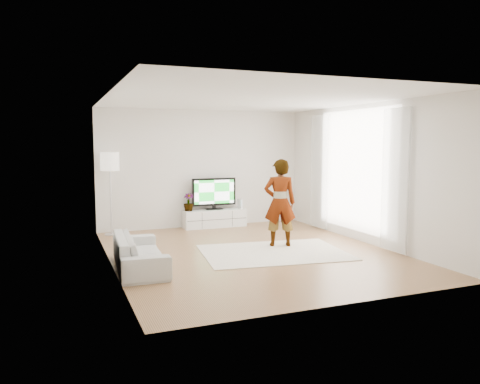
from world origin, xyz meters
name	(u,v)px	position (x,y,z in m)	size (l,w,h in m)	color
floor	(251,253)	(0.00, 0.00, 0.00)	(6.00, 6.00, 0.00)	#AD774E
ceiling	(252,99)	(0.00, 0.00, 2.80)	(6.00, 6.00, 0.00)	white
wall_left	(110,181)	(-2.50, 0.00, 1.40)	(0.02, 6.00, 2.80)	silver
wall_right	(366,174)	(2.50, 0.00, 1.40)	(0.02, 6.00, 2.80)	silver
wall_back	(203,169)	(0.00, 3.00, 1.40)	(5.00, 0.02, 2.80)	silver
wall_front	(347,194)	(0.00, -3.00, 1.40)	(5.00, 0.02, 2.80)	silver
window	(356,170)	(2.48, 0.30, 1.45)	(0.01, 2.60, 2.50)	white
curtain_near	(395,180)	(2.40, -1.00, 1.35)	(0.04, 0.70, 2.60)	white
curtain_far	(319,172)	(2.40, 1.60, 1.35)	(0.04, 0.70, 2.60)	white
media_console	(215,218)	(0.22, 2.76, 0.21)	(1.51, 0.43, 0.43)	white
television	(214,192)	(0.22, 2.79, 0.83)	(1.08, 0.21, 0.76)	black
game_console	(240,204)	(0.88, 2.76, 0.54)	(0.09, 0.17, 0.23)	white
potted_plant	(188,202)	(-0.43, 2.77, 0.63)	(0.23, 0.23, 0.42)	#3F7238
rug	(274,252)	(0.38, -0.16, 0.01)	(2.60, 1.88, 0.01)	#EEE2CB
player	(280,203)	(0.73, 0.29, 0.86)	(0.62, 0.41, 1.70)	#334772
sofa	(140,252)	(-2.10, -0.34, 0.27)	(1.86, 0.73, 0.54)	beige
floor_lamp	(110,165)	(-2.20, 2.70, 1.54)	(0.40, 0.40, 1.81)	silver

